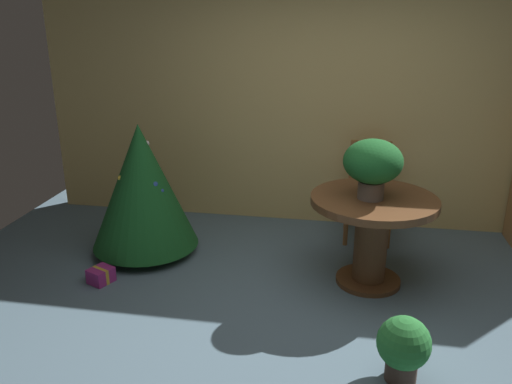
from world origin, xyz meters
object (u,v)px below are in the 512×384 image
flower_vase (373,163)px  potted_plant (403,346)px  round_dining_table (372,225)px  gift_box_purple (101,275)px  wooden_chair_far (369,185)px  holiday_tree (142,186)px

flower_vase → potted_plant: size_ratio=1.11×
round_dining_table → gift_box_purple: round_dining_table is taller
gift_box_purple → flower_vase: bearing=9.2°
wooden_chair_far → gift_box_purple: 2.62m
round_dining_table → gift_box_purple: size_ratio=4.31×
gift_box_purple → potted_plant: bearing=-19.0°
round_dining_table → holiday_tree: (-2.03, 0.23, 0.13)m
gift_box_purple → holiday_tree: bearing=75.5°
holiday_tree → gift_box_purple: (-0.16, -0.62, -0.59)m
gift_box_purple → potted_plant: potted_plant is taller
gift_box_purple → wooden_chair_far: bearing=31.9°
wooden_chair_far → holiday_tree: size_ratio=0.78×
flower_vase → gift_box_purple: (-2.16, -0.35, -0.98)m
round_dining_table → flower_vase: size_ratio=2.13×
round_dining_table → gift_box_purple: bearing=-170.0°
wooden_chair_far → holiday_tree: bearing=-159.8°
holiday_tree → gift_box_purple: bearing=-104.5°
wooden_chair_far → potted_plant: (0.16, -2.18, -0.29)m
round_dining_table → holiday_tree: size_ratio=0.82×
potted_plant → round_dining_table: bearing=97.7°
potted_plant → gift_box_purple: bearing=161.0°
potted_plant → wooden_chair_far: bearing=94.3°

